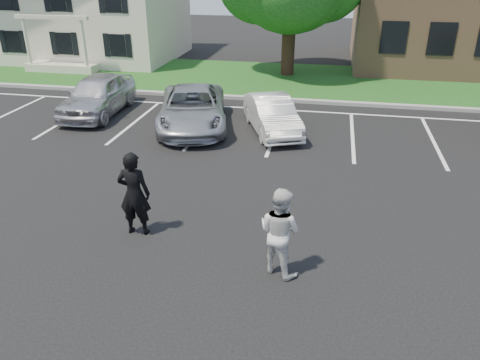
% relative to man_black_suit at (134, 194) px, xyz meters
% --- Properties ---
extents(ground_plane, '(90.00, 90.00, 0.00)m').
position_rel_man_black_suit_xyz_m(ground_plane, '(2.32, -0.29, -1.02)').
color(ground_plane, black).
rests_on(ground_plane, ground).
extents(curb, '(40.00, 0.30, 0.15)m').
position_rel_man_black_suit_xyz_m(curb, '(2.32, 11.71, -0.94)').
color(curb, gray).
rests_on(curb, ground).
extents(grass_strip, '(44.00, 8.00, 0.08)m').
position_rel_man_black_suit_xyz_m(grass_strip, '(2.32, 15.71, -0.98)').
color(grass_strip, '#114B12').
rests_on(grass_strip, ground).
extents(stall_lines, '(34.00, 5.36, 0.01)m').
position_rel_man_black_suit_xyz_m(stall_lines, '(3.72, 8.66, -1.01)').
color(stall_lines, white).
rests_on(stall_lines, ground).
extents(man_black_suit, '(0.77, 0.53, 2.04)m').
position_rel_man_black_suit_xyz_m(man_black_suit, '(0.00, 0.00, 0.00)').
color(man_black_suit, black).
rests_on(man_black_suit, ground).
extents(man_white_shirt, '(1.15, 1.07, 1.89)m').
position_rel_man_black_suit_xyz_m(man_white_shirt, '(3.43, -0.84, -0.07)').
color(man_white_shirt, silver).
rests_on(man_white_shirt, ground).
extents(car_silver_west, '(2.10, 4.78, 1.60)m').
position_rel_man_black_suit_xyz_m(car_silver_west, '(-5.14, 8.44, -0.22)').
color(car_silver_west, silver).
rests_on(car_silver_west, ground).
extents(car_silver_minivan, '(3.68, 5.73, 1.47)m').
position_rel_man_black_suit_xyz_m(car_silver_minivan, '(-0.87, 7.59, -0.28)').
color(car_silver_minivan, '#A7A9B0').
rests_on(car_silver_minivan, ground).
extents(car_white_sedan, '(2.77, 4.21, 1.31)m').
position_rel_man_black_suit_xyz_m(car_white_sedan, '(2.16, 7.62, -0.36)').
color(car_white_sedan, silver).
rests_on(car_white_sedan, ground).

